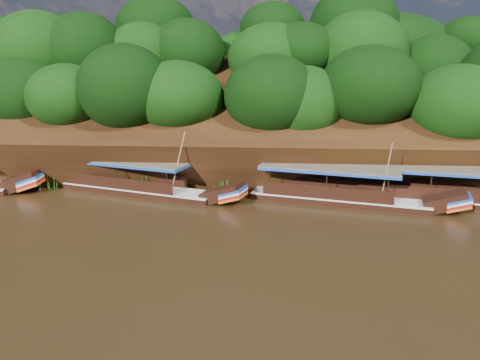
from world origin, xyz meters
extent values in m
plane|color=black|center=(0.00, 0.00, 0.00)|extent=(160.00, 160.00, 0.00)
cube|color=black|center=(0.00, 16.00, 3.50)|extent=(120.00, 16.12, 13.64)
cube|color=black|center=(0.00, 26.00, 0.00)|extent=(120.00, 24.00, 12.00)
ellipsoid|color=#113408|center=(-6.00, 15.00, 3.50)|extent=(18.00, 8.00, 6.40)
ellipsoid|color=#113408|center=(0.00, 23.00, 9.20)|extent=(24.00, 11.00, 8.40)
cube|color=black|center=(9.39, 7.77, 0.00)|extent=(13.17, 4.75, 0.91)
cube|color=silver|center=(9.39, 7.77, 0.44)|extent=(13.19, 4.81, 0.10)
cube|color=brown|center=(8.60, 7.93, 2.45)|extent=(10.48, 4.52, 0.12)
cube|color=#1946A5|center=(8.60, 7.93, 2.32)|extent=(10.48, 4.52, 0.18)
cube|color=black|center=(2.39, 7.47, 0.00)|extent=(12.37, 5.14, 0.91)
cube|color=silver|center=(2.39, 7.47, 0.44)|extent=(12.39, 5.21, 0.10)
cube|color=black|center=(9.04, 5.80, 0.71)|extent=(3.21, 2.33, 1.72)
cube|color=#1946A5|center=(9.78, 5.62, 1.02)|extent=(1.88, 2.06, 0.63)
cube|color=#B61514|center=(9.78, 5.62, 0.67)|extent=(1.88, 2.06, 0.63)
cube|color=brown|center=(1.65, 7.66, 2.45)|extent=(9.89, 4.82, 0.12)
cube|color=#1946A5|center=(1.65, 7.66, 2.33)|extent=(9.89, 4.82, 0.18)
cylinder|color=tan|center=(5.20, 6.14, 2.60)|extent=(0.19, 1.41, 4.09)
cube|color=black|center=(-12.59, 9.00, 0.00)|extent=(12.90, 5.96, 0.88)
cube|color=silver|center=(-12.59, 9.00, 0.42)|extent=(12.92, 6.02, 0.10)
cube|color=black|center=(-5.70, 6.79, 0.68)|extent=(3.37, 2.45, 1.73)
cube|color=#1946A5|center=(-4.93, 6.55, 0.97)|extent=(2.01, 2.07, 0.64)
cube|color=#B61514|center=(-4.93, 6.55, 0.64)|extent=(2.01, 2.07, 0.64)
cube|color=brown|center=(-13.35, 9.24, 2.35)|extent=(10.34, 5.42, 0.12)
cube|color=#1946A5|center=(-13.35, 9.24, 2.23)|extent=(10.34, 5.42, 0.18)
cylinder|color=tan|center=(-8.94, 7.62, 2.69)|extent=(1.21, 0.12, 4.38)
cube|color=black|center=(-21.15, 8.56, 0.77)|extent=(3.21, 2.10, 1.84)
cube|color=#1946A5|center=(-20.36, 8.64, 1.10)|extent=(1.75, 2.04, 0.66)
cube|color=#B61514|center=(-20.36, 8.64, 0.73)|extent=(1.75, 2.04, 0.66)
cone|color=#2B6B1A|center=(-19.45, 9.66, 0.88)|extent=(1.50, 1.50, 1.76)
cone|color=#2B6B1A|center=(-12.15, 9.76, 0.85)|extent=(1.50, 1.50, 1.71)
cone|color=#2B6B1A|center=(-6.13, 9.44, 0.70)|extent=(1.50, 1.50, 1.40)
cone|color=#2B6B1A|center=(1.89, 9.85, 0.92)|extent=(1.50, 1.50, 1.84)
cone|color=#2B6B1A|center=(5.99, 9.82, 1.13)|extent=(1.50, 1.50, 2.26)
camera|label=1|loc=(-2.40, -24.19, 9.85)|focal=35.00mm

